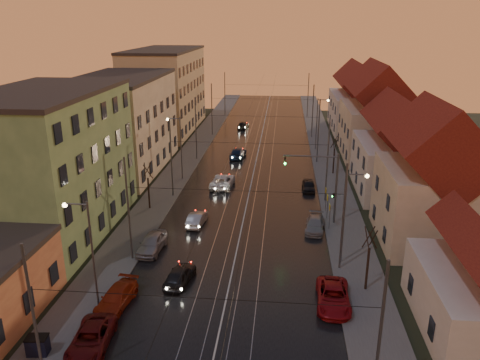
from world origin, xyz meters
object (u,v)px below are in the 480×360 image
(parked_left_1, at_px, (91,339))
(dumpster, at_px, (38,346))
(parked_left_2, at_px, (116,298))
(traffic_light_mast, at_px, (326,180))
(street_lamp_3, at_px, (319,119))
(parked_right_0, at_px, (333,297))
(driving_car_2, at_px, (223,181))
(driving_car_3, at_px, (238,153))
(driving_car_4, at_px, (243,125))
(street_lamp_1, at_px, (348,209))
(parked_left_3, at_px, (152,243))
(driving_car_1, at_px, (197,219))
(parked_right_1, at_px, (315,224))
(driving_car_0, at_px, (180,275))
(street_lamp_2, at_px, (178,142))
(parked_right_2, at_px, (308,186))
(street_lamp_0, at_px, (87,245))

(parked_left_1, xyz_separation_m, dumpster, (-2.89, -0.96, 0.04))
(parked_left_2, bearing_deg, traffic_light_mast, 51.98)
(street_lamp_3, bearing_deg, parked_right_0, -92.04)
(traffic_light_mast, bearing_deg, driving_car_2, 139.27)
(driving_car_3, relative_size, driving_car_4, 1.21)
(street_lamp_1, xyz_separation_m, driving_car_3, (-11.88, 30.61, -4.17))
(driving_car_2, bearing_deg, driving_car_4, -85.81)
(parked_left_1, bearing_deg, parked_left_3, 84.07)
(street_lamp_1, xyz_separation_m, driving_car_2, (-12.46, 17.77, -4.15))
(driving_car_1, xyz_separation_m, driving_car_4, (0.75, 43.41, 0.05))
(street_lamp_3, distance_m, parked_right_1, 30.05)
(street_lamp_1, bearing_deg, parked_left_1, -143.91)
(parked_left_2, bearing_deg, dumpster, -110.89)
(driving_car_2, distance_m, parked_right_0, 26.31)
(driving_car_4, distance_m, parked_left_3, 49.33)
(street_lamp_3, distance_m, parked_left_1, 51.16)
(driving_car_1, xyz_separation_m, parked_left_3, (-2.91, -5.79, 0.12))
(driving_car_3, height_order, parked_left_2, driving_car_3)
(parked_right_1, xyz_separation_m, dumpster, (-17.53, -19.47, 0.09))
(driving_car_1, relative_size, driving_car_3, 0.80)
(driving_car_0, xyz_separation_m, dumpster, (-6.68, -8.89, 0.02))
(driving_car_4, distance_m, dumpster, 63.40)
(driving_car_0, xyz_separation_m, driving_car_1, (-0.64, 10.74, -0.04))
(parked_left_1, relative_size, parked_left_2, 1.07)
(driving_car_4, xyz_separation_m, parked_right_0, (11.30, -56.04, -0.00))
(street_lamp_3, xyz_separation_m, parked_left_3, (-16.47, -35.30, -4.12))
(street_lamp_3, xyz_separation_m, driving_car_4, (-12.81, 13.90, -4.19))
(street_lamp_2, xyz_separation_m, street_lamp_3, (18.21, 16.00, 0.00))
(parked_left_1, distance_m, dumpster, 3.05)
(street_lamp_3, distance_m, parked_right_2, 19.19)
(parked_left_3, bearing_deg, driving_car_2, 80.34)
(driving_car_1, bearing_deg, driving_car_4, -86.43)
(street_lamp_3, bearing_deg, driving_car_1, -114.67)
(driving_car_2, distance_m, dumpster, 31.73)
(driving_car_0, height_order, parked_right_2, driving_car_0)
(driving_car_0, height_order, driving_car_2, driving_car_2)
(driving_car_2, relative_size, driving_car_4, 1.30)
(parked_left_3, bearing_deg, dumpster, -99.21)
(driving_car_1, height_order, driving_car_2, driving_car_2)
(traffic_light_mast, distance_m, parked_left_3, 17.43)
(street_lamp_3, bearing_deg, driving_car_4, 132.66)
(driving_car_2, relative_size, dumpster, 4.40)
(street_lamp_0, height_order, street_lamp_2, same)
(street_lamp_2, distance_m, dumpster, 33.43)
(driving_car_4, relative_size, parked_left_3, 0.91)
(street_lamp_0, relative_size, driving_car_4, 1.96)
(driving_car_1, relative_size, driving_car_2, 0.74)
(street_lamp_2, distance_m, parked_right_2, 16.77)
(driving_car_1, bearing_deg, traffic_light_mast, -168.53)
(street_lamp_3, height_order, parked_right_2, street_lamp_3)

